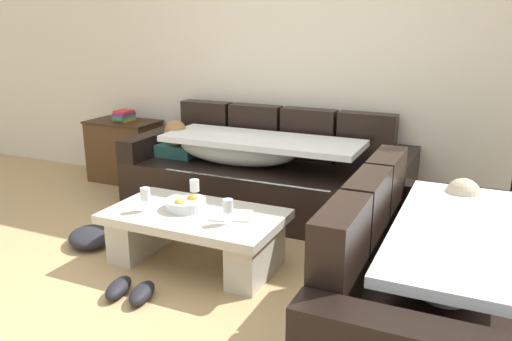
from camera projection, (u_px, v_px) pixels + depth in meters
name	position (u px, v px, depth m)	size (l,w,h in m)	color
ground_plane	(177.00, 299.00, 3.14)	(14.00, 14.00, 0.00)	tan
back_wall	(302.00, 53.00, 4.64)	(9.00, 0.10, 2.70)	beige
couch_along_wall	(261.00, 175.00, 4.53)	(2.46, 0.92, 0.88)	black
couch_near_window	(433.00, 288.00, 2.60)	(0.92, 1.85, 0.88)	black
coffee_table	(195.00, 231.00, 3.54)	(1.20, 0.68, 0.38)	beige
fruit_bowl	(186.00, 204.00, 3.55)	(0.28, 0.28, 0.10)	silver
wine_glass_near_left	(145.00, 195.00, 3.49)	(0.07, 0.07, 0.17)	silver
wine_glass_near_right	(228.00, 207.00, 3.27)	(0.07, 0.07, 0.17)	silver
wine_glass_far_back	(195.00, 187.00, 3.67)	(0.07, 0.07, 0.17)	silver
open_magazine	(231.00, 215.00, 3.43)	(0.28, 0.21, 0.01)	white
side_cabinet	(125.00, 151.00, 5.40)	(0.72, 0.44, 0.64)	#4D3119
book_stack_on_cabinet	(124.00, 116.00, 5.28)	(0.18, 0.22, 0.11)	#B76623
pair_of_shoes	(130.00, 290.00, 3.15)	(0.35, 0.30, 0.09)	black
crumpled_garment	(90.00, 237.00, 3.90)	(0.40, 0.32, 0.12)	#232328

